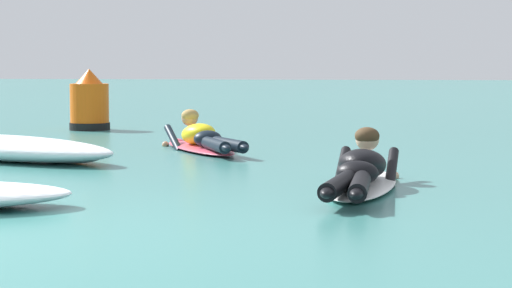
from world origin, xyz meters
TOP-DOWN VIEW (x-y plane):
  - ground_plane at (0.00, 10.00)m, footprint 120.00×120.00m
  - surfer_near at (2.38, 2.74)m, footprint 0.60×2.69m
  - surfer_far at (0.20, 6.08)m, footprint 1.63×2.35m
  - whitewater_front at (-1.71, 4.62)m, footprint 3.28×2.03m
  - channel_marker_buoy at (-2.54, 9.61)m, footprint 0.65×0.65m

SIDE VIEW (x-z plane):
  - ground_plane at x=0.00m, z-range 0.00..0.00m
  - whitewater_front at x=-1.71m, z-range -0.01..0.27m
  - surfer_near at x=2.38m, z-range -0.14..0.41m
  - surfer_far at x=0.20m, z-range -0.13..0.41m
  - channel_marker_buoy at x=-2.54m, z-range -0.10..0.89m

